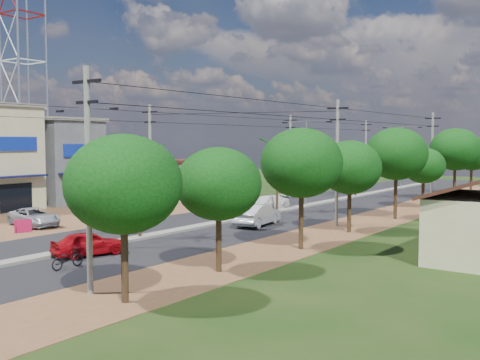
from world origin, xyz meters
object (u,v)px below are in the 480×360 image
(car_red_near, at_px, (88,244))
(moto_rider_east, at_px, (67,259))
(car_white_far, at_px, (267,203))
(roadside_sign, at_px, (23,226))
(car_parked_silver, at_px, (34,218))
(car_parked_dark, at_px, (109,213))
(car_silver_mid, at_px, (257,215))

(car_red_near, height_order, moto_rider_east, car_red_near)
(car_white_far, distance_m, roadside_sign, 20.64)
(car_red_near, distance_m, car_white_far, 22.13)
(car_parked_silver, relative_size, moto_rider_east, 2.56)
(car_red_near, relative_size, roadside_sign, 3.65)
(car_parked_dark, relative_size, roadside_sign, 3.51)
(car_white_far, xyz_separation_m, car_parked_dark, (-6.00, -12.65, -0.01))
(car_parked_silver, distance_m, car_parked_dark, 5.38)
(car_white_far, height_order, car_parked_dark, car_white_far)
(car_silver_mid, distance_m, car_parked_dark, 11.37)
(car_parked_dark, distance_m, roadside_sign, 6.96)
(car_parked_silver, bearing_deg, roadside_sign, -130.26)
(roadside_sign, bearing_deg, car_silver_mid, 70.27)
(car_red_near, relative_size, car_parked_dark, 1.04)
(car_red_near, bearing_deg, car_white_far, -65.47)
(car_red_near, xyz_separation_m, car_parked_dark, (-9.00, 9.28, -0.02))
(car_parked_silver, relative_size, roadside_sign, 4.48)
(car_silver_mid, xyz_separation_m, car_parked_dark, (-10.34, -4.72, -0.16))
(car_parked_dark, bearing_deg, car_red_near, -116.62)
(car_red_near, bearing_deg, roadside_sign, 2.91)
(car_red_near, height_order, car_parked_silver, car_parked_silver)
(car_silver_mid, relative_size, car_white_far, 1.08)
(car_red_near, distance_m, car_silver_mid, 14.06)
(car_parked_silver, xyz_separation_m, moto_rider_east, (12.97, -7.00, -0.17))
(car_red_near, bearing_deg, moto_rider_east, 138.91)
(roadside_sign, bearing_deg, car_parked_silver, 154.69)
(car_white_far, bearing_deg, car_parked_silver, -99.50)
(car_silver_mid, distance_m, car_parked_silver, 15.90)
(car_parked_silver, bearing_deg, car_red_near, -103.12)
(roadside_sign, bearing_deg, car_red_near, 9.36)
(car_white_far, bearing_deg, roadside_sign, -92.30)
(car_red_near, distance_m, car_parked_silver, 12.20)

